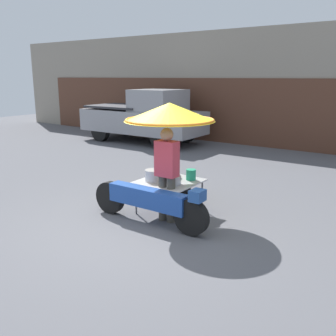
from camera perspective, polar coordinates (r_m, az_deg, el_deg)
ground_plane at (r=6.49m, az=-4.37°, el=-8.57°), size 36.00×36.00×0.00m
shopfront_building at (r=14.35m, az=19.78°, el=11.34°), size 28.00×2.06×4.12m
vendor_motorcycle_cart at (r=6.59m, az=-0.24°, el=5.18°), size 2.34×1.61×2.02m
vendor_person at (r=6.35m, az=-0.18°, el=-0.29°), size 0.38×0.22×1.64m
pickup_truck at (r=14.34m, az=-3.55°, el=7.77°), size 4.84×1.89×2.00m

